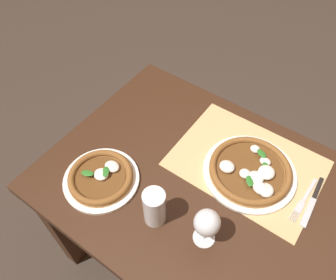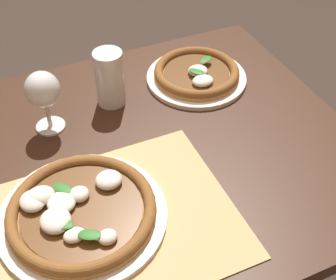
{
  "view_description": "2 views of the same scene",
  "coord_description": "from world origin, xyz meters",
  "px_view_note": "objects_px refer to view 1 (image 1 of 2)",
  "views": [
    {
      "loc": [
        -0.07,
        0.56,
        1.74
      ],
      "look_at": [
        0.34,
        -0.02,
        0.83
      ],
      "focal_mm": 35.0,
      "sensor_mm": 36.0,
      "label": 1
    },
    {
      "loc": [
        -0.02,
        -0.71,
        1.48
      ],
      "look_at": [
        0.28,
        -0.04,
        0.8
      ],
      "focal_mm": 50.0,
      "sensor_mm": 36.0,
      "label": 2
    }
  ],
  "objects_px": {
    "pizza_far": "(101,177)",
    "pint_glass": "(154,208)",
    "pizza_near": "(251,171)",
    "wine_glass": "(207,224)",
    "fork": "(304,200)",
    "knife": "(313,201)"
  },
  "relations": [
    {
      "from": "pizza_far",
      "to": "fork",
      "type": "distance_m",
      "value": 0.7
    },
    {
      "from": "pizza_far",
      "to": "knife",
      "type": "relative_size",
      "value": 1.24
    },
    {
      "from": "wine_glass",
      "to": "pint_glass",
      "type": "xyz_separation_m",
      "value": [
        0.17,
        0.03,
        -0.04
      ]
    },
    {
      "from": "pizza_near",
      "to": "pizza_far",
      "type": "height_order",
      "value": "pizza_near"
    },
    {
      "from": "pint_glass",
      "to": "fork",
      "type": "xyz_separation_m",
      "value": [
        -0.37,
        -0.34,
        -0.06
      ]
    },
    {
      "from": "pizza_far",
      "to": "fork",
      "type": "relative_size",
      "value": 1.34
    },
    {
      "from": "pizza_far",
      "to": "knife",
      "type": "xyz_separation_m",
      "value": [
        -0.64,
        -0.35,
        -0.01
      ]
    },
    {
      "from": "pizza_near",
      "to": "wine_glass",
      "type": "distance_m",
      "value": 0.31
    },
    {
      "from": "pint_glass",
      "to": "knife",
      "type": "height_order",
      "value": "pint_glass"
    },
    {
      "from": "pizza_far",
      "to": "wine_glass",
      "type": "distance_m",
      "value": 0.42
    },
    {
      "from": "wine_glass",
      "to": "fork",
      "type": "xyz_separation_m",
      "value": [
        -0.21,
        -0.31,
        -0.1
      ]
    },
    {
      "from": "pizza_near",
      "to": "fork",
      "type": "height_order",
      "value": "pizza_near"
    },
    {
      "from": "wine_glass",
      "to": "knife",
      "type": "height_order",
      "value": "wine_glass"
    },
    {
      "from": "pizza_far",
      "to": "pint_glass",
      "type": "distance_m",
      "value": 0.24
    },
    {
      "from": "pizza_near",
      "to": "pint_glass",
      "type": "height_order",
      "value": "pint_glass"
    },
    {
      "from": "pizza_near",
      "to": "wine_glass",
      "type": "relative_size",
      "value": 2.14
    },
    {
      "from": "pizza_far",
      "to": "fork",
      "type": "xyz_separation_m",
      "value": [
        -0.61,
        -0.34,
        -0.01
      ]
    },
    {
      "from": "pizza_near",
      "to": "knife",
      "type": "bearing_deg",
      "value": -173.92
    },
    {
      "from": "pint_glass",
      "to": "fork",
      "type": "height_order",
      "value": "pint_glass"
    },
    {
      "from": "pizza_far",
      "to": "wine_glass",
      "type": "height_order",
      "value": "wine_glass"
    },
    {
      "from": "wine_glass",
      "to": "fork",
      "type": "height_order",
      "value": "wine_glass"
    },
    {
      "from": "pizza_far",
      "to": "knife",
      "type": "height_order",
      "value": "pizza_far"
    }
  ]
}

